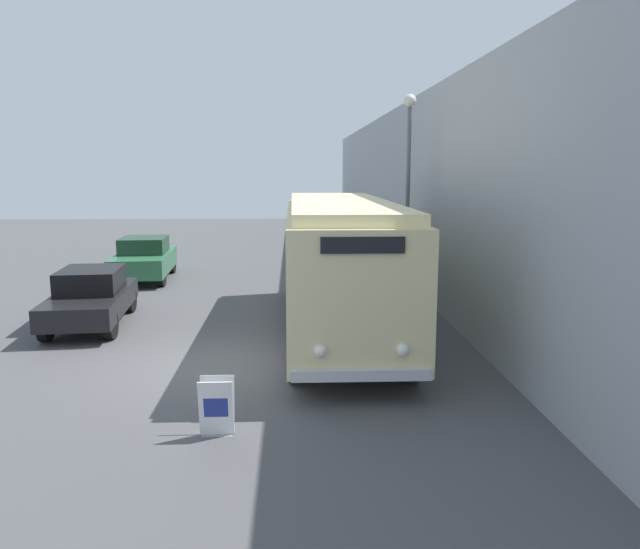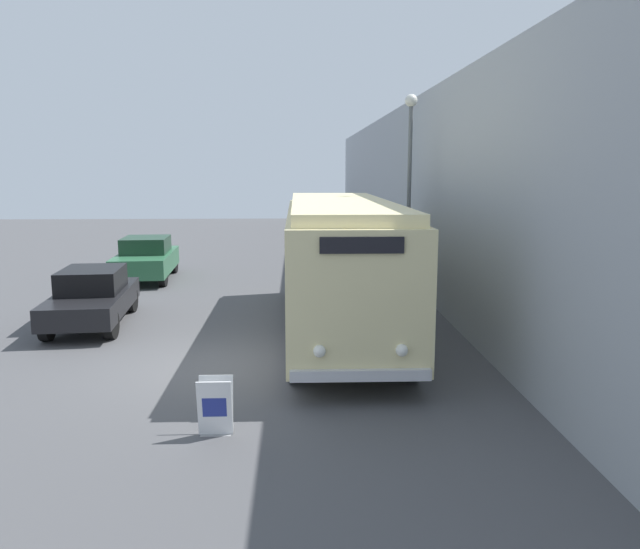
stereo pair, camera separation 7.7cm
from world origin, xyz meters
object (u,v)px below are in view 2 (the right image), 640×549
streetlamp (410,170)px  parked_car_near (92,297)px  sign_board (215,407)px  parked_car_mid (146,258)px  vintage_bus (340,259)px

streetlamp → parked_car_near: (-8.72, -2.02, -3.28)m
sign_board → parked_car_mid: (-4.34, 14.02, 0.36)m
streetlamp → parked_car_near: 9.54m
sign_board → parked_car_near: size_ratio=0.20×
vintage_bus → parked_car_mid: (-6.71, 7.83, -1.06)m
sign_board → streetlamp: streetlamp is taller
parked_car_near → parked_car_mid: bearing=86.6°
parked_car_near → sign_board: bearing=-65.1°
sign_board → parked_car_near: (-4.13, 7.11, 0.32)m
sign_board → parked_car_mid: parked_car_mid is taller
parked_car_mid → sign_board: bearing=-76.4°
streetlamp → parked_car_mid: (-8.94, 4.89, -3.25)m
vintage_bus → streetlamp: size_ratio=1.68×
parked_car_near → parked_car_mid: parked_car_mid is taller
vintage_bus → sign_board: bearing=-110.9°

